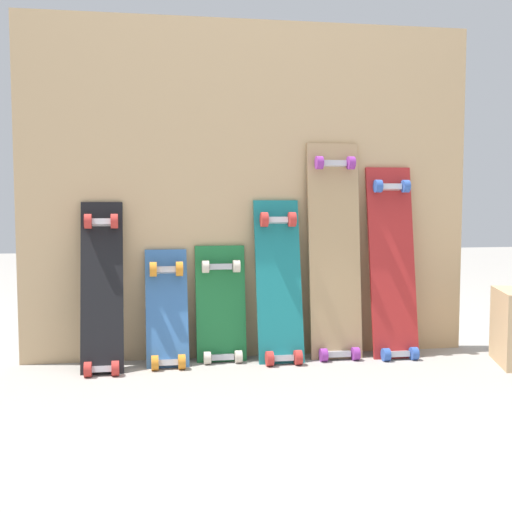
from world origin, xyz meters
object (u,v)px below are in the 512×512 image
at_px(skateboard_black, 102,295).
at_px(skateboard_teal, 279,289).
at_px(skateboard_blue, 167,316).
at_px(skateboard_green, 221,312).
at_px(skateboard_natural, 335,258).
at_px(skateboard_red, 393,270).

bearing_deg(skateboard_black, skateboard_teal, 2.13).
bearing_deg(skateboard_blue, skateboard_green, 10.20).
bearing_deg(skateboard_blue, skateboard_teal, 0.02).
bearing_deg(skateboard_green, skateboard_natural, -1.67).
xyz_separation_m(skateboard_natural, skateboard_red, (0.25, -0.02, -0.05)).
height_order(skateboard_teal, skateboard_natural, skateboard_natural).
height_order(skateboard_green, skateboard_teal, skateboard_teal).
bearing_deg(skateboard_teal, skateboard_blue, -179.98).
relative_size(skateboard_blue, skateboard_red, 0.61).
relative_size(skateboard_blue, skateboard_teal, 0.73).
relative_size(skateboard_black, skateboard_green, 1.33).
bearing_deg(skateboard_natural, skateboard_teal, -173.92).
distance_m(skateboard_blue, skateboard_green, 0.23).
relative_size(skateboard_natural, skateboard_red, 1.11).
bearing_deg(skateboard_red, skateboard_natural, 175.05).
xyz_separation_m(skateboard_teal, skateboard_natural, (0.25, 0.03, 0.12)).
xyz_separation_m(skateboard_green, skateboard_natural, (0.49, -0.01, 0.22)).
bearing_deg(skateboard_black, skateboard_natural, 3.14).
relative_size(skateboard_green, skateboard_red, 0.62).
relative_size(skateboard_black, skateboard_teal, 1.00).
height_order(skateboard_natural, skateboard_red, skateboard_natural).
bearing_deg(skateboard_natural, skateboard_blue, -177.88).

